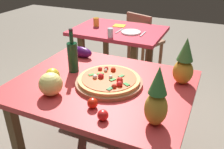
% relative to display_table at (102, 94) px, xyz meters
% --- Properties ---
extents(display_table, '(1.22, 0.97, 0.78)m').
position_rel_display_table_xyz_m(display_table, '(0.00, 0.00, 0.00)').
color(display_table, brown).
rests_on(display_table, ground_plane).
extents(background_table, '(1.04, 0.74, 0.78)m').
position_rel_display_table_xyz_m(background_table, '(-0.40, 1.23, -0.03)').
color(background_table, brown).
rests_on(background_table, ground_plane).
extents(dining_chair, '(0.52, 0.52, 0.85)m').
position_rel_display_table_xyz_m(dining_chair, '(-0.28, 1.83, -0.20)').
color(dining_chair, '#925D3F').
rests_on(dining_chair, ground_plane).
extents(pizza_board, '(0.46, 0.46, 0.02)m').
position_rel_display_table_xyz_m(pizza_board, '(0.05, 0.01, 0.10)').
color(pizza_board, '#925D3F').
rests_on(pizza_board, display_table).
extents(pizza, '(0.43, 0.43, 0.06)m').
position_rel_display_table_xyz_m(pizza, '(0.05, 0.01, 0.13)').
color(pizza, '#DDA961').
rests_on(pizza, pizza_board).
extents(wine_bottle, '(0.08, 0.08, 0.33)m').
position_rel_display_table_xyz_m(wine_bottle, '(-0.28, 0.08, 0.21)').
color(wine_bottle, '#10361D').
rests_on(wine_bottle, display_table).
extents(pineapple_left, '(0.14, 0.14, 0.33)m').
position_rel_display_table_xyz_m(pineapple_left, '(0.50, 0.23, 0.24)').
color(pineapple_left, '#BA8426').
rests_on(pineapple_left, display_table).
extents(pineapple_right, '(0.12, 0.12, 0.34)m').
position_rel_display_table_xyz_m(pineapple_right, '(0.45, -0.28, 0.24)').
color(pineapple_right, '#B08A2D').
rests_on(pineapple_right, display_table).
extents(melon, '(0.15, 0.15, 0.15)m').
position_rel_display_table_xyz_m(melon, '(-0.23, -0.26, 0.17)').
color(melon, '#E7DB75').
rests_on(melon, display_table).
extents(bell_pepper, '(0.10, 0.10, 0.11)m').
position_rel_display_table_xyz_m(bell_pepper, '(-0.32, -0.13, 0.14)').
color(bell_pepper, gold).
rests_on(bell_pepper, display_table).
extents(eggplant, '(0.21, 0.11, 0.09)m').
position_rel_display_table_xyz_m(eggplant, '(-0.37, 0.35, 0.14)').
color(eggplant, '#430E50').
rests_on(eggplant, display_table).
extents(tomato_near_board, '(0.06, 0.06, 0.06)m').
position_rel_display_table_xyz_m(tomato_near_board, '(0.19, -0.37, 0.12)').
color(tomato_near_board, red).
rests_on(tomato_near_board, display_table).
extents(tomato_by_bottle, '(0.06, 0.06, 0.06)m').
position_rel_display_table_xyz_m(tomato_by_bottle, '(0.08, -0.29, 0.12)').
color(tomato_by_bottle, red).
rests_on(tomato_by_bottle, display_table).
extents(tomato_at_corner, '(0.07, 0.07, 0.07)m').
position_rel_display_table_xyz_m(tomato_at_corner, '(0.37, 0.02, 0.13)').
color(tomato_at_corner, red).
rests_on(tomato_at_corner, display_table).
extents(drinking_glass_juice, '(0.07, 0.07, 0.10)m').
position_rel_display_table_xyz_m(drinking_glass_juice, '(-0.69, 1.24, 0.14)').
color(drinking_glass_juice, gold).
rests_on(drinking_glass_juice, background_table).
extents(drinking_glass_water, '(0.06, 0.06, 0.10)m').
position_rel_display_table_xyz_m(drinking_glass_water, '(-0.36, 0.93, 0.14)').
color(drinking_glass_water, silver).
rests_on(drinking_glass_water, background_table).
extents(dinner_plate, '(0.22, 0.22, 0.02)m').
position_rel_display_table_xyz_m(dinner_plate, '(-0.22, 1.16, 0.10)').
color(dinner_plate, white).
rests_on(dinner_plate, background_table).
extents(fork_utensil, '(0.03, 0.18, 0.01)m').
position_rel_display_table_xyz_m(fork_utensil, '(-0.36, 1.16, 0.09)').
color(fork_utensil, silver).
rests_on(fork_utensil, background_table).
extents(knife_utensil, '(0.02, 0.18, 0.01)m').
position_rel_display_table_xyz_m(knife_utensil, '(-0.08, 1.16, 0.09)').
color(knife_utensil, silver).
rests_on(knife_utensil, background_table).
extents(napkin_folded, '(0.15, 0.13, 0.01)m').
position_rel_display_table_xyz_m(napkin_folded, '(-0.44, 1.36, 0.09)').
color(napkin_folded, yellow).
rests_on(napkin_folded, background_table).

